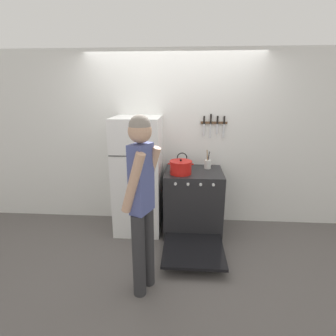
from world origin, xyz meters
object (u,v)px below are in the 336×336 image
Objects in this scene: refrigerator at (138,175)px; person at (142,197)px; stove_range at (193,202)px; dutch_oven_pot at (181,167)px; tea_kettle at (182,164)px; utensil_jar at (208,164)px.

person is at bearing -78.05° from refrigerator.
person is (-0.52, -1.20, 0.56)m from stove_range.
tea_kettle reaches higher than dutch_oven_pot.
refrigerator is at bearing -168.63° from tea_kettle.
tea_kettle is 0.85× the size of utensil_jar.
person is at bearing -117.39° from utensil_jar.
utensil_jar is (0.38, 0.28, -0.02)m from dutch_oven_pot.
tea_kettle is 0.36m from utensil_jar.
person is at bearing -113.30° from stove_range.
stove_range is 0.59m from utensil_jar.
tea_kettle is at bearing 8.31° from person.
tea_kettle is at bearing 11.37° from refrigerator.
dutch_oven_pot is (0.60, -0.15, 0.18)m from refrigerator.
utensil_jar is at bearing -4.74° from person.
refrigerator reaches higher than utensil_jar.
person reaches higher than tea_kettle.
refrigerator is 0.65m from dutch_oven_pot.
refrigerator is 1.30m from person.
dutch_oven_pot is at bearing -151.18° from stove_range.
refrigerator is 0.92× the size of person.
refrigerator is 0.65m from tea_kettle.
refrigerator is at bearing 34.61° from person.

